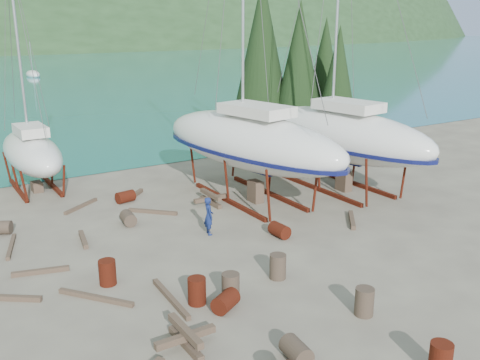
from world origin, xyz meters
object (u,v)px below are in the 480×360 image
small_sailboat_shore (32,152)px  worker (209,216)px  large_sailboat_near (249,141)px  large_sailboat_far (339,134)px

small_sailboat_shore → worker: (4.79, -10.48, -1.26)m
large_sailboat_near → worker: (-4.03, -3.06, -2.20)m
large_sailboat_near → small_sailboat_shore: bearing=129.4°
worker → large_sailboat_near: bearing=-40.5°
small_sailboat_shore → large_sailboat_far: bearing=-32.0°
large_sailboat_near → small_sailboat_shore: (-8.82, 7.42, -0.94)m
large_sailboat_far → worker: 9.54m
large_sailboat_near → large_sailboat_far: bearing=-21.2°
small_sailboat_shore → worker: 11.59m
large_sailboat_near → small_sailboat_shore: 11.56m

